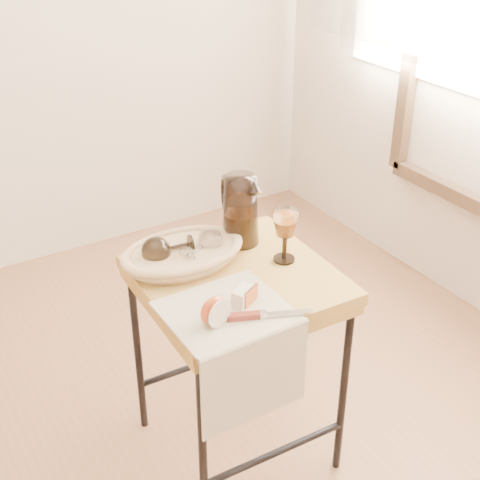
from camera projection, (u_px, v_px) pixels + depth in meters
side_table at (237, 366)px, 2.06m from camera, size 0.55×0.55×0.67m
tea_towel at (226, 312)px, 1.73m from camera, size 0.31×0.28×0.01m
bread_basket at (183, 256)px, 1.93m from camera, size 0.33×0.23×0.05m
goblet_lying_a at (171, 248)px, 1.91m from camera, size 0.15×0.10×0.09m
goblet_lying_b at (201, 247)px, 1.93m from camera, size 0.14×0.12×0.08m
pitcher at (241, 210)px, 2.00m from camera, size 0.23×0.27×0.26m
wine_goblet at (285, 236)px, 1.92m from camera, size 0.08×0.08×0.16m
apple_half at (214, 310)px, 1.66m from camera, size 0.09×0.06×0.08m
apple_wedge at (243, 296)px, 1.75m from camera, size 0.08×0.06×0.04m
table_knife at (266, 314)px, 1.70m from camera, size 0.21×0.10×0.02m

